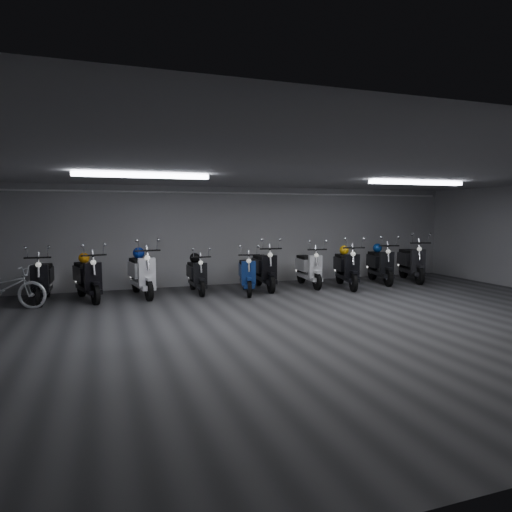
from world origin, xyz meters
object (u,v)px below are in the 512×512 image
object	(u,v)px
scooter_5	(264,263)
scooter_6	(309,263)
helmet_3	(377,248)
helmet_0	(84,258)
scooter_0	(42,273)
scooter_4	(247,268)
helmet_4	(139,253)
bicycle	(4,283)
helmet_1	(344,250)
scooter_3	(197,270)
helmet_2	(195,258)
scooter_2	(142,267)
scooter_7	(347,262)
scooter_9	(412,257)
scooter_8	(380,259)
scooter_1	(87,271)

from	to	relation	value
scooter_5	scooter_6	distance (m)	1.34
helmet_3	helmet_0	bearing A→B (deg)	179.84
scooter_0	scooter_4	size ratio (longest dim) A/B	1.05
scooter_6	helmet_4	size ratio (longest dim) A/B	6.29
bicycle	helmet_1	xyz separation A→B (m)	(8.44, 0.26, 0.45)
scooter_3	helmet_2	xyz separation A→B (m)	(-0.00, 0.23, 0.28)
scooter_2	scooter_3	world-z (taller)	scooter_2
bicycle	helmet_4	size ratio (longest dim) A/B	6.15
scooter_7	scooter_9	distance (m)	2.46
scooter_2	scooter_3	bearing A→B (deg)	-8.63
helmet_1	bicycle	bearing A→B (deg)	-178.25
scooter_8	scooter_9	world-z (taller)	scooter_9
scooter_4	helmet_0	distance (m)	3.96
scooter_7	scooter_5	bearing A→B (deg)	-178.19
scooter_0	scooter_5	size ratio (longest dim) A/B	0.95
scooter_3	scooter_4	xyz separation A→B (m)	(1.21, -0.44, 0.04)
scooter_4	helmet_1	xyz separation A→B (m)	(2.93, 0.19, 0.37)
scooter_4	scooter_8	xyz separation A→B (m)	(4.21, 0.29, 0.06)
bicycle	helmet_1	bearing A→B (deg)	-72.03
scooter_8	helmet_2	distance (m)	5.44
scooter_3	helmet_4	world-z (taller)	scooter_3
helmet_1	scooter_0	bearing A→B (deg)	177.86
helmet_1	helmet_3	xyz separation A→B (m)	(1.34, 0.36, -0.00)
scooter_4	helmet_2	world-z (taller)	scooter_4
scooter_0	scooter_1	world-z (taller)	scooter_1
scooter_1	helmet_1	world-z (taller)	scooter_1
scooter_8	bicycle	bearing A→B (deg)	-164.37
bicycle	helmet_2	distance (m)	4.37
helmet_1	helmet_3	world-z (taller)	helmet_1
scooter_3	scooter_9	world-z (taller)	scooter_9
scooter_1	scooter_8	world-z (taller)	scooter_8
scooter_9	scooter_0	bearing A→B (deg)	-162.99
scooter_0	helmet_2	size ratio (longest dim) A/B	6.79
scooter_0	helmet_0	bearing A→B (deg)	7.12
scooter_4	helmet_4	bearing A→B (deg)	177.40
scooter_8	helmet_4	size ratio (longest dim) A/B	6.63
scooter_1	scooter_5	xyz separation A→B (m)	(4.46, 0.09, 0.02)
helmet_3	scooter_5	bearing A→B (deg)	-177.77
scooter_5	bicycle	xyz separation A→B (m)	(-6.14, -0.48, -0.14)
scooter_4	helmet_0	world-z (taller)	scooter_4
scooter_6	helmet_3	bearing A→B (deg)	7.31
helmet_4	scooter_6	bearing A→B (deg)	-3.49
scooter_5	bicycle	distance (m)	6.16
scooter_3	scooter_5	size ratio (longest dim) A/B	0.85
scooter_6	helmet_3	size ratio (longest dim) A/B	6.80
scooter_0	scooter_7	bearing A→B (deg)	-2.94
scooter_0	scooter_7	size ratio (longest dim) A/B	0.95
scooter_1	scooter_9	xyz separation A→B (m)	(9.14, -0.04, 0.05)
scooter_7	bicycle	distance (m)	8.38
helmet_0	bicycle	bearing A→B (deg)	-158.20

